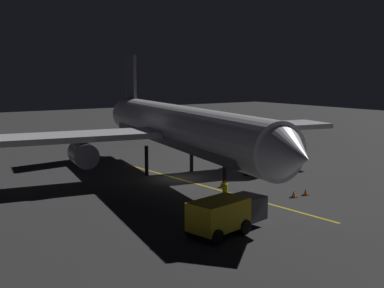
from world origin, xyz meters
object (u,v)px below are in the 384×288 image
at_px(airliner, 177,128).
at_px(catering_truck, 251,159).
at_px(baggage_truck, 226,215).
at_px(ground_crew_worker, 225,192).
at_px(traffic_cone_near_left, 256,174).
at_px(traffic_cone_far, 222,185).
at_px(traffic_cone_under_wing, 294,194).
at_px(traffic_cone_near_right, 305,192).

height_order(airliner, catering_truck, airliner).
height_order(baggage_truck, ground_crew_worker, baggage_truck).
bearing_deg(airliner, catering_truck, 167.14).
bearing_deg(traffic_cone_near_left, traffic_cone_far, 16.12).
bearing_deg(traffic_cone_near_left, baggage_truck, 41.92).
bearing_deg(traffic_cone_under_wing, traffic_cone_near_left, -109.19).
bearing_deg(traffic_cone_near_right, catering_truck, -105.31).
xyz_separation_m(airliner, traffic_cone_near_right, (-4.91, 11.46, -4.40)).
bearing_deg(traffic_cone_under_wing, traffic_cone_far, -65.97).
relative_size(baggage_truck, traffic_cone_near_right, 10.46).
bearing_deg(catering_truck, traffic_cone_near_left, 58.85).
bearing_deg(baggage_truck, ground_crew_worker, -127.86).
xyz_separation_m(traffic_cone_under_wing, traffic_cone_far, (2.61, -5.86, 0.00)).
height_order(airliner, baggage_truck, airliner).
bearing_deg(traffic_cone_far, catering_truck, -149.79).
distance_m(catering_truck, traffic_cone_near_right, 10.14).
bearing_deg(traffic_cone_far, airliner, -79.93).
distance_m(baggage_truck, ground_crew_worker, 6.74).
bearing_deg(traffic_cone_near_right, airliner, -66.82).
distance_m(traffic_cone_near_left, traffic_cone_far, 5.38).
bearing_deg(catering_truck, airliner, -12.86).
relative_size(traffic_cone_near_right, traffic_cone_far, 1.00).
bearing_deg(baggage_truck, traffic_cone_near_left, -138.08).
bearing_deg(airliner, traffic_cone_under_wing, 107.49).
relative_size(catering_truck, traffic_cone_far, 11.38).
distance_m(airliner, traffic_cone_near_left, 8.59).
relative_size(airliner, traffic_cone_far, 70.51).
relative_size(catering_truck, traffic_cone_near_left, 11.38).
xyz_separation_m(baggage_truck, traffic_cone_far, (-7.10, -9.52, -0.89)).
height_order(baggage_truck, traffic_cone_far, baggage_truck).
bearing_deg(airliner, baggage_truck, 67.95).
distance_m(airliner, ground_crew_worker, 10.65).
height_order(catering_truck, traffic_cone_near_left, catering_truck).
xyz_separation_m(airliner, catering_truck, (-7.57, 1.73, -3.44)).
xyz_separation_m(catering_truck, traffic_cone_near_left, (1.41, 2.34, -0.96)).
bearing_deg(traffic_cone_under_wing, traffic_cone_near_right, 178.32).
distance_m(baggage_truck, catering_truck, 19.12).
height_order(ground_crew_worker, traffic_cone_near_right, ground_crew_worker).
relative_size(traffic_cone_near_right, traffic_cone_under_wing, 1.00).
distance_m(airliner, traffic_cone_near_right, 13.22).
xyz_separation_m(traffic_cone_near_left, traffic_cone_far, (5.17, 1.50, 0.00)).
xyz_separation_m(airliner, ground_crew_worker, (1.97, 9.77, -3.76)).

